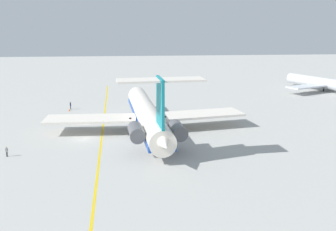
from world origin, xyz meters
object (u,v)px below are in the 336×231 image
Objects in this scene: main_jetliner at (148,115)px; airliner_far_left at (322,83)px; ground_crew_near_tail at (70,105)px; safety_cone_nose at (69,110)px; ground_crew_near_nose at (7,150)px.

airliner_far_left is (-39.75, 53.61, -0.99)m from main_jetliner.
ground_crew_near_tail is at bearing 79.69° from airliner_far_left.
ground_crew_near_tail reaches higher than safety_cone_nose.
main_jetliner is 23.47× the size of ground_crew_near_tail.
main_jetliner reaches higher than safety_cone_nose.
ground_crew_near_nose is 0.90× the size of ground_crew_near_tail.
ground_crew_near_nose is 32.90m from ground_crew_near_tail.
safety_cone_nose is (1.60, -0.10, -0.89)m from ground_crew_near_tail.
safety_cone_nose is at bearing -134.58° from ground_crew_near_tail.
airliner_far_left is 48.12× the size of safety_cone_nose.
airliner_far_left reaches higher than safety_cone_nose.
safety_cone_nose is (19.96, -71.04, -2.16)m from airliner_far_left.
main_jetliner is at bearing 101.74° from airliner_far_left.
airliner_far_left reaches higher than ground_crew_near_tail.
safety_cone_nose is at bearing 148.95° from ground_crew_near_nose.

